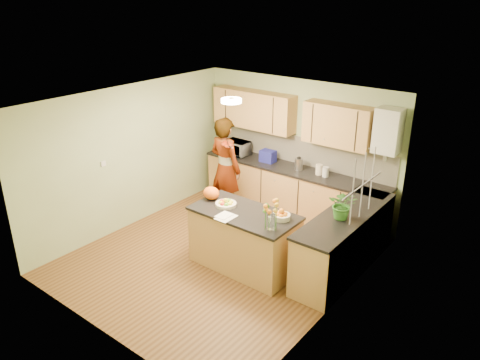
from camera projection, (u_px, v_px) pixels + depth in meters
The scene contains 28 objects.
floor at pixel (221, 256), 7.46m from camera, with size 4.50×4.50×0.00m, color #533217.
ceiling at pixel (218, 102), 6.51m from camera, with size 4.00×4.50×0.02m, color silver.
wall_back at pixel (298, 147), 8.63m from camera, with size 4.00×0.02×2.50m, color #91A173.
wall_front at pixel (92, 244), 5.35m from camera, with size 4.00×0.02×2.50m, color #91A173.
wall_left at pixel (132, 157), 8.13m from camera, with size 0.02×4.50×2.50m, color #91A173.
wall_right at pixel (341, 222), 5.85m from camera, with size 0.02×4.50×2.50m, color #91A173.
back_counter at pixel (292, 192), 8.65m from camera, with size 3.64×0.62×0.94m.
right_counter at pixel (344, 242), 6.94m from camera, with size 0.62×2.24×0.94m.
splashback at pixel (302, 151), 8.58m from camera, with size 3.60×0.02×0.52m, color silver.
upper_cabinets at pixel (286, 115), 8.38m from camera, with size 3.20×0.34×0.70m.
boiler at pixel (388, 131), 7.30m from camera, with size 0.40×0.30×0.86m.
window_right at pixel (363, 185), 6.18m from camera, with size 0.01×1.30×1.05m.
light_switch at pixel (103, 164), 7.66m from camera, with size 0.02×0.09×0.09m, color silver.
ceiling_lamp at pixel (231, 101), 6.75m from camera, with size 0.30×0.30×0.07m.
peninsula_island at pixel (244, 239), 7.03m from camera, with size 1.61×0.82×0.92m.
fruit_dish at pixel (226, 203), 7.04m from camera, with size 0.32×0.32×0.11m.
orange_bowl at pixel (281, 215), 6.63m from camera, with size 0.25×0.25×0.15m.
flower_vase at pixel (272, 208), 6.27m from camera, with size 0.25×0.25×0.47m.
orange_bag at pixel (211, 193), 7.25m from camera, with size 0.27×0.22×0.20m, color #E45C12.
papers at pixel (226, 217), 6.70m from camera, with size 0.22×0.30×0.01m, color white.
violinist at pixel (225, 169), 8.43m from camera, with size 0.69×0.45×1.90m, color #E7AF8D.
violin at pixel (226, 144), 7.94m from camera, with size 0.57×0.23×0.11m, color #570C05, non-canonical shape.
microwave at pixel (237, 148), 9.13m from camera, with size 0.49×0.33×0.27m, color silver.
blue_box at pixel (268, 156), 8.75m from camera, with size 0.27×0.20×0.22m, color navy.
kettle at pixel (299, 163), 8.37m from camera, with size 0.15×0.15×0.29m.
jar_cream at pixel (319, 170), 8.16m from camera, with size 0.12×0.12×0.19m, color beige.
jar_white at pixel (326, 172), 8.07m from camera, with size 0.11×0.11×0.17m, color silver.
potted_plant at pixel (343, 205), 6.55m from camera, with size 0.39×0.34×0.44m, color #387B29.
Camera 1 is at (4.21, -4.88, 3.97)m, focal length 35.00 mm.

